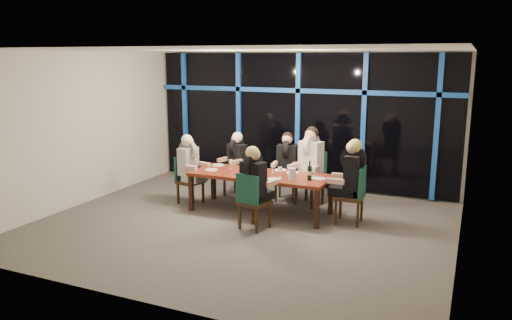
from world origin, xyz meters
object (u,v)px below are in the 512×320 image
object	(u,v)px
chair_near_mid	(252,199)
diner_far_mid	(287,156)
dining_table	(260,177)
chair_far_left	(238,171)
diner_end_right	(351,169)
diner_far_right	(310,155)
diner_end_left	(189,159)
chair_far_mid	(287,174)
chair_far_right	(312,175)
chair_end_right	(355,192)
diner_far_left	(236,155)
wine_bottle	(310,173)
chair_end_left	(187,177)
diner_near_mid	(255,175)
water_pitcher	(292,174)

from	to	relation	value
chair_near_mid	diner_far_mid	distance (m)	1.95
dining_table	chair_far_left	distance (m)	1.31
diner_end_right	dining_table	bearing A→B (deg)	-89.76
chair_near_mid	diner_far_right	xyz separation A→B (m)	(0.44, 1.79, 0.47)
diner_end_right	diner_far_right	bearing A→B (deg)	-130.30
diner_far_mid	diner_far_right	distance (m)	0.55
dining_table	diner_end_right	distance (m)	1.71
chair_far_left	diner_end_left	size ratio (longest dim) A/B	1.00
dining_table	diner_end_right	xyz separation A→B (m)	(1.68, 0.07, 0.30)
chair_far_mid	diner_end_right	bearing A→B (deg)	-41.27
chair_far_right	diner_far_mid	world-z (taller)	diner_far_mid
chair_end_right	diner_end_right	distance (m)	0.42
diner_far_left	wine_bottle	size ratio (longest dim) A/B	2.58
diner_far_right	diner_end_right	size ratio (longest dim) A/B	1.03
diner_far_left	diner_far_mid	world-z (taller)	diner_far_mid
chair_far_mid	chair_near_mid	size ratio (longest dim) A/B	0.97
diner_far_mid	diner_far_left	bearing A→B (deg)	177.36
chair_near_mid	chair_end_left	bearing A→B (deg)	-13.07
diner_end_left	diner_near_mid	world-z (taller)	diner_near_mid
chair_far_left	chair_end_left	size ratio (longest dim) A/B	0.97
chair_end_left	water_pitcher	bearing A→B (deg)	-84.39
chair_end_left	diner_end_right	xyz separation A→B (m)	(3.28, 0.06, 0.45)
chair_far_left	diner_end_right	distance (m)	2.77
diner_end_right	wine_bottle	distance (m)	0.72
chair_far_mid	diner_far_left	xyz separation A→B (m)	(-1.08, -0.19, 0.35)
diner_far_right	chair_near_mid	bearing A→B (deg)	-88.06
wine_bottle	water_pitcher	distance (m)	0.31
chair_end_left	wine_bottle	bearing A→B (deg)	-81.09
chair_end_right	diner_end_left	size ratio (longest dim) A/B	1.12
chair_far_left	chair_far_mid	world-z (taller)	chair_far_mid
diner_far_right	water_pitcher	world-z (taller)	diner_far_right
chair_far_left	diner_far_right	distance (m)	1.67
chair_end_right	diner_far_right	bearing A→B (deg)	-127.86
chair_end_left	chair_end_right	distance (m)	3.37
diner_end_right	chair_far_mid	bearing A→B (deg)	-124.83
chair_far_right	chair_far_mid	bearing A→B (deg)	-175.85
chair_near_mid	wine_bottle	xyz separation A→B (m)	(0.74, 0.85, 0.33)
chair_near_mid	diner_far_left	size ratio (longest dim) A/B	1.09
wine_bottle	chair_end_right	bearing A→B (deg)	12.14
dining_table	diner_near_mid	xyz separation A→B (m)	(0.27, -0.86, 0.26)
chair_far_left	chair_end_right	xyz separation A→B (m)	(2.67, -0.86, 0.06)
chair_far_left	diner_far_right	size ratio (longest dim) A/B	0.89
diner_far_right	chair_far_mid	bearing A→B (deg)	175.14
chair_end_left	diner_far_left	distance (m)	1.14
chair_near_mid	diner_end_right	world-z (taller)	diner_end_right
chair_far_left	chair_far_mid	xyz separation A→B (m)	(1.06, 0.12, 0.02)
chair_far_right	chair_end_right	distance (m)	1.36
diner_far_left	diner_far_right	size ratio (longest dim) A/B	0.87
water_pitcher	chair_end_right	bearing A→B (deg)	-3.69
diner_far_right	diner_end_right	distance (m)	1.26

